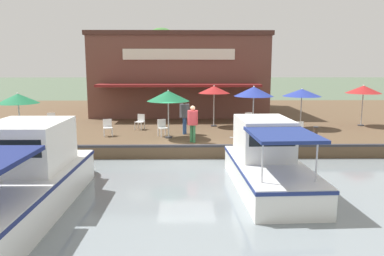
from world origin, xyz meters
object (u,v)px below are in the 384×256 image
(person_near_entrance, at_px, (185,112))
(tree_behind_restaurant, at_px, (160,49))
(patio_umbrella_near_quay_edge, at_px, (364,89))
(cafe_chair_back_row_seat, at_px, (52,120))
(patio_umbrella_back_row, at_px, (18,99))
(mooring_post, at_px, (315,136))
(person_mid_patio, at_px, (193,119))
(motorboat_fourth_along, at_px, (24,177))
(cafe_chair_facing_river, at_px, (249,119))
(patio_umbrella_by_entrance, at_px, (168,96))
(patio_umbrella_mid_patio_left, at_px, (214,90))
(patio_umbrella_mid_patio_right, at_px, (302,93))
(cafe_chair_far_corner_seat, at_px, (108,127))
(motorboat_far_downstream, at_px, (265,161))
(cafe_chair_beside_entrance, at_px, (140,121))
(cafe_chair_under_first_umbrella, at_px, (163,127))
(waterfront_restaurant, at_px, (180,74))
(patio_umbrella_far_corner, at_px, (254,92))
(cafe_chair_mid_patio, at_px, (300,130))

(person_near_entrance, height_order, tree_behind_restaurant, tree_behind_restaurant)
(patio_umbrella_near_quay_edge, xyz_separation_m, cafe_chair_back_row_seat, (0.41, -18.19, -1.68))
(patio_umbrella_back_row, relative_size, mooring_post, 2.67)
(person_mid_patio, relative_size, motorboat_fourth_along, 0.20)
(cafe_chair_facing_river, bearing_deg, cafe_chair_back_row_seat, -90.27)
(patio_umbrella_back_row, height_order, tree_behind_restaurant, tree_behind_restaurant)
(patio_umbrella_by_entrance, bearing_deg, patio_umbrella_mid_patio_left, 144.75)
(motorboat_fourth_along, bearing_deg, person_mid_patio, 141.77)
(cafe_chair_back_row_seat, bearing_deg, patio_umbrella_mid_patio_right, 88.53)
(cafe_chair_far_corner_seat, relative_size, person_mid_patio, 0.49)
(patio_umbrella_back_row, xyz_separation_m, cafe_chair_far_corner_seat, (-1.35, 3.83, -1.56))
(patio_umbrella_mid_patio_right, xyz_separation_m, person_mid_patio, (3.91, -6.25, -0.94))
(motorboat_far_downstream, bearing_deg, cafe_chair_beside_entrance, -147.00)
(cafe_chair_back_row_seat, distance_m, cafe_chair_far_corner_seat, 4.57)
(patio_umbrella_back_row, bearing_deg, person_mid_patio, 87.66)
(cafe_chair_under_first_umbrella, bearing_deg, patio_umbrella_by_entrance, 32.09)
(cafe_chair_beside_entrance, distance_m, mooring_post, 9.47)
(mooring_post, bearing_deg, tree_behind_restaurant, -156.27)
(patio_umbrella_mid_patio_right, height_order, cafe_chair_far_corner_seat, patio_umbrella_mid_patio_right)
(cafe_chair_under_first_umbrella, distance_m, cafe_chair_far_corner_seat, 2.80)
(motorboat_fourth_along, bearing_deg, cafe_chair_far_corner_seat, 174.52)
(patio_umbrella_by_entrance, bearing_deg, waterfront_restaurant, 177.92)
(cafe_chair_under_first_umbrella, bearing_deg, person_near_entrance, 115.90)
(patio_umbrella_near_quay_edge, height_order, cafe_chair_back_row_seat, patio_umbrella_near_quay_edge)
(patio_umbrella_far_corner, relative_size, motorboat_far_downstream, 0.40)
(person_mid_patio, relative_size, mooring_post, 2.00)
(cafe_chair_mid_patio, bearing_deg, patio_umbrella_mid_patio_right, 162.53)
(cafe_chair_under_first_umbrella, distance_m, person_near_entrance, 1.42)
(cafe_chair_under_first_umbrella, bearing_deg, person_mid_patio, 42.91)
(cafe_chair_back_row_seat, bearing_deg, patio_umbrella_far_corner, 72.74)
(patio_umbrella_mid_patio_left, bearing_deg, mooring_post, 37.79)
(cafe_chair_far_corner_seat, bearing_deg, patio_umbrella_near_quay_edge, 101.75)
(cafe_chair_back_row_seat, relative_size, person_mid_patio, 0.49)
(waterfront_restaurant, distance_m, tree_behind_restaurant, 6.22)
(cafe_chair_mid_patio, height_order, cafe_chair_beside_entrance, same)
(person_near_entrance, bearing_deg, patio_umbrella_back_row, -76.73)
(cafe_chair_beside_entrance, height_order, motorboat_far_downstream, motorboat_far_downstream)
(person_mid_patio, distance_m, motorboat_fourth_along, 8.25)
(person_near_entrance, height_order, motorboat_far_downstream, person_near_entrance)
(cafe_chair_back_row_seat, relative_size, motorboat_fourth_along, 0.10)
(patio_umbrella_mid_patio_left, distance_m, person_mid_patio, 4.94)
(cafe_chair_beside_entrance, bearing_deg, patio_umbrella_mid_patio_right, 91.74)
(patio_umbrella_mid_patio_right, relative_size, cafe_chair_facing_river, 2.69)
(motorboat_fourth_along, distance_m, mooring_post, 12.03)
(person_near_entrance, relative_size, mooring_post, 2.10)
(patio_umbrella_mid_patio_left, relative_size, motorboat_fourth_along, 0.28)
(patio_umbrella_far_corner, xyz_separation_m, motorboat_far_downstream, (5.40, -0.53, -2.03))
(cafe_chair_under_first_umbrella, xyz_separation_m, cafe_chair_back_row_seat, (-2.66, -6.56, 0.00))
(patio_umbrella_near_quay_edge, xyz_separation_m, cafe_chair_mid_patio, (4.02, -4.89, -1.68))
(patio_umbrella_back_row, relative_size, motorboat_fourth_along, 0.27)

